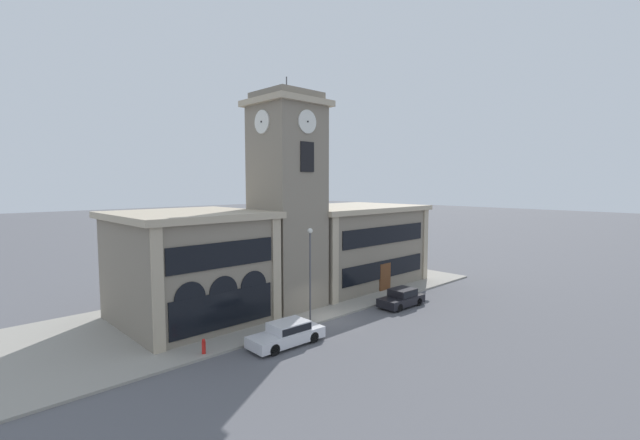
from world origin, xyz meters
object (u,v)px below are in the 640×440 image
object	(u,v)px
street_lamp	(310,262)
fire_hydrant	(204,346)
parked_car_near	(287,333)
parked_car_mid	(402,297)

from	to	relation	value
street_lamp	fire_hydrant	bearing A→B (deg)	179.14
parked_car_near	fire_hydrant	world-z (taller)	parked_car_near
parked_car_mid	fire_hydrant	xyz separation A→B (m)	(-16.37, 1.97, -0.17)
parked_car_near	street_lamp	distance (m)	5.45
parked_car_mid	parked_car_near	bearing A→B (deg)	1.91
parked_car_mid	street_lamp	xyz separation A→B (m)	(-8.24, 1.84, 3.67)
street_lamp	parked_car_mid	bearing A→B (deg)	-12.61
fire_hydrant	street_lamp	bearing A→B (deg)	-0.86
parked_car_near	parked_car_mid	size ratio (longest dim) A/B	1.18
parked_car_near	fire_hydrant	distance (m)	4.94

